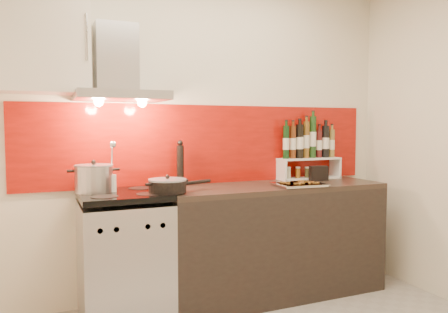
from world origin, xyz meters
name	(u,v)px	position (x,y,z in m)	size (l,w,h in m)	color
back_wall	(202,135)	(0.00, 1.40, 1.30)	(3.40, 0.02, 2.60)	silver
backsplash	(209,144)	(0.05, 1.39, 1.22)	(3.00, 0.02, 0.64)	maroon
range_stove	(125,258)	(-0.70, 1.10, 0.44)	(0.60, 0.60, 0.91)	#B7B7BA
counter	(273,239)	(0.50, 1.10, 0.45)	(1.80, 0.60, 0.90)	black
range_hood	(118,74)	(-0.70, 1.24, 1.74)	(0.62, 0.50, 0.61)	#B7B7BA
upper_cabinet	(33,38)	(-1.25, 1.22, 1.95)	(0.70, 0.35, 0.72)	white
stock_pot	(94,178)	(-0.89, 1.19, 1.01)	(0.26, 0.26, 0.23)	#B7B7BA
saute_pan	(168,185)	(-0.41, 0.97, 0.96)	(0.50, 0.27, 0.12)	black
utensil_jar	(111,177)	(-0.77, 1.15, 1.01)	(0.08, 0.12, 0.37)	silver
pepper_mill	(180,164)	(-0.22, 1.29, 1.08)	(0.06, 0.06, 0.36)	black
step_shelf	(309,150)	(0.96, 1.30, 1.15)	(0.59, 0.16, 0.56)	white
caddy_box	(319,174)	(0.98, 1.17, 0.96)	(0.16, 0.07, 0.13)	black
baking_tray	(299,184)	(0.63, 0.94, 0.92)	(0.40, 0.32, 0.03)	silver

